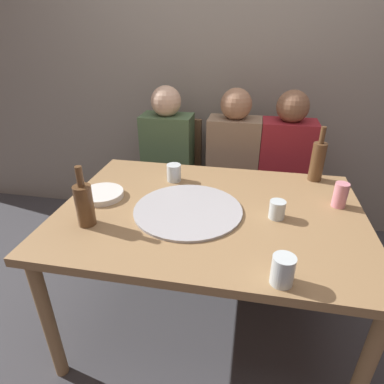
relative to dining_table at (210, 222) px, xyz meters
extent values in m
plane|color=#424247|center=(0.00, 0.00, -0.67)|extent=(8.00, 8.00, 0.00)
cube|color=gray|center=(0.00, 1.22, 0.63)|extent=(6.00, 0.10, 2.60)
cube|color=#99754C|center=(0.00, 0.00, 0.06)|extent=(1.44, 1.03, 0.04)
cylinder|color=#99754C|center=(-0.66, -0.45, -0.32)|extent=(0.06, 0.06, 0.71)
cylinder|color=#99754C|center=(0.66, -0.45, -0.32)|extent=(0.06, 0.06, 0.71)
cylinder|color=#99754C|center=(-0.66, 0.45, -0.32)|extent=(0.06, 0.06, 0.71)
cylinder|color=#99754C|center=(0.66, 0.45, -0.32)|extent=(0.06, 0.06, 0.71)
cylinder|color=#ADADB2|center=(-0.10, -0.04, 0.08)|extent=(0.51, 0.51, 0.01)
cylinder|color=brown|center=(0.53, 0.44, 0.18)|extent=(0.08, 0.08, 0.22)
cylinder|color=brown|center=(0.53, 0.44, 0.34)|extent=(0.03, 0.03, 0.09)
cylinder|color=brown|center=(-0.52, -0.23, 0.17)|extent=(0.08, 0.08, 0.19)
cylinder|color=brown|center=(-0.52, -0.23, 0.31)|extent=(0.03, 0.03, 0.09)
cylinder|color=silver|center=(-0.25, 0.28, 0.12)|extent=(0.08, 0.08, 0.10)
cylinder|color=silver|center=(0.31, -0.02, 0.12)|extent=(0.07, 0.07, 0.08)
cylinder|color=silver|center=(0.31, -0.44, 0.13)|extent=(0.08, 0.08, 0.11)
cylinder|color=pink|center=(0.61, 0.15, 0.14)|extent=(0.07, 0.07, 0.12)
cylinder|color=white|center=(-0.56, 0.02, 0.09)|extent=(0.22, 0.22, 0.03)
cube|color=brown|center=(-0.44, 0.83, -0.22)|extent=(0.44, 0.44, 0.05)
cube|color=brown|center=(-0.44, 1.03, 0.00)|extent=(0.44, 0.04, 0.45)
cylinder|color=brown|center=(-0.25, 0.64, -0.46)|extent=(0.04, 0.04, 0.42)
cylinder|color=brown|center=(-0.63, 0.64, -0.46)|extent=(0.04, 0.04, 0.42)
cylinder|color=brown|center=(-0.25, 1.02, -0.46)|extent=(0.04, 0.04, 0.42)
cylinder|color=brown|center=(-0.63, 1.02, -0.46)|extent=(0.04, 0.04, 0.42)
cube|color=brown|center=(0.04, 0.83, -0.22)|extent=(0.44, 0.44, 0.05)
cube|color=brown|center=(0.04, 1.03, 0.00)|extent=(0.44, 0.04, 0.45)
cylinder|color=brown|center=(0.23, 0.64, -0.46)|extent=(0.04, 0.04, 0.42)
cylinder|color=brown|center=(-0.15, 0.64, -0.46)|extent=(0.04, 0.04, 0.42)
cylinder|color=brown|center=(0.23, 1.02, -0.46)|extent=(0.04, 0.04, 0.42)
cylinder|color=brown|center=(-0.15, 1.02, -0.46)|extent=(0.04, 0.04, 0.42)
cube|color=brown|center=(0.41, 0.83, -0.22)|extent=(0.44, 0.44, 0.05)
cube|color=brown|center=(0.41, 1.03, 0.00)|extent=(0.44, 0.04, 0.45)
cylinder|color=brown|center=(0.60, 0.64, -0.46)|extent=(0.04, 0.04, 0.42)
cylinder|color=brown|center=(0.22, 0.64, -0.46)|extent=(0.04, 0.04, 0.42)
cylinder|color=brown|center=(0.60, 1.02, -0.46)|extent=(0.04, 0.04, 0.42)
cylinder|color=brown|center=(0.22, 1.02, -0.46)|extent=(0.04, 0.04, 0.42)
cube|color=#4C6B47|center=(-0.44, 0.85, 0.04)|extent=(0.36, 0.22, 0.52)
sphere|color=beige|center=(-0.44, 0.85, 0.39)|extent=(0.21, 0.21, 0.21)
cylinder|color=black|center=(-0.36, 0.65, -0.22)|extent=(0.12, 0.40, 0.12)
cylinder|color=black|center=(-0.52, 0.65, -0.22)|extent=(0.12, 0.40, 0.12)
cylinder|color=black|center=(-0.36, 0.45, -0.45)|extent=(0.11, 0.11, 0.45)
cylinder|color=black|center=(-0.52, 0.45, -0.45)|extent=(0.11, 0.11, 0.45)
cube|color=#937A60|center=(0.04, 0.85, 0.04)|extent=(0.36, 0.22, 0.52)
sphere|color=#A87A5B|center=(0.04, 0.85, 0.39)|extent=(0.21, 0.21, 0.21)
cylinder|color=#3B3026|center=(0.12, 0.65, -0.22)|extent=(0.12, 0.40, 0.12)
cylinder|color=#3B3026|center=(-0.04, 0.65, -0.22)|extent=(0.12, 0.40, 0.12)
cylinder|color=#3B3026|center=(0.12, 0.45, -0.45)|extent=(0.11, 0.11, 0.45)
cylinder|color=#3B3026|center=(-0.04, 0.45, -0.45)|extent=(0.11, 0.11, 0.45)
cube|color=maroon|center=(0.41, 0.85, 0.04)|extent=(0.36, 0.22, 0.52)
sphere|color=brown|center=(0.41, 0.85, 0.39)|extent=(0.21, 0.21, 0.21)
cylinder|color=#3F0E12|center=(0.49, 0.65, -0.22)|extent=(0.12, 0.40, 0.12)
cylinder|color=#3F0E12|center=(0.33, 0.65, -0.22)|extent=(0.12, 0.40, 0.12)
cylinder|color=#3F0E12|center=(0.49, 0.45, -0.45)|extent=(0.11, 0.11, 0.45)
cylinder|color=#3F0E12|center=(0.33, 0.45, -0.45)|extent=(0.11, 0.11, 0.45)
camera|label=1|loc=(0.17, -1.33, 0.86)|focal=30.23mm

